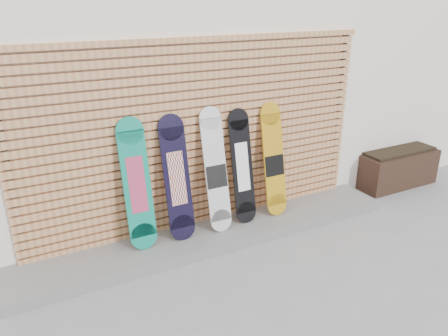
{
  "coord_description": "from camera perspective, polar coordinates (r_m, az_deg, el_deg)",
  "views": [
    {
      "loc": [
        -2.13,
        -3.37,
        2.7
      ],
      "look_at": [
        0.02,
        0.75,
        0.85
      ],
      "focal_mm": 35.0,
      "sensor_mm": 36.0,
      "label": 1
    }
  ],
  "objects": [
    {
      "name": "building",
      "position": [
        7.41,
        -6.81,
        14.58
      ],
      "size": [
        12.0,
        5.0,
        3.6
      ],
      "primitive_type": "cube",
      "color": "white",
      "rests_on": "ground"
    },
    {
      "name": "planter_box",
      "position": [
        7.07,
        21.5,
        0.11
      ],
      "size": [
        1.26,
        0.52,
        0.57
      ],
      "color": "black",
      "rests_on": "ground"
    },
    {
      "name": "snowboard_3",
      "position": [
        5.18,
        2.4,
        0.16
      ],
      "size": [
        0.27,
        0.3,
        1.37
      ],
      "color": "black",
      "rests_on": "concrete_step"
    },
    {
      "name": "snowboard_1",
      "position": [
        4.83,
        -6.18,
        -1.36
      ],
      "size": [
        0.3,
        0.32,
        1.4
      ],
      "color": "black",
      "rests_on": "concrete_step"
    },
    {
      "name": "concrete_step",
      "position": [
        5.22,
        -1.34,
        -8.66
      ],
      "size": [
        4.6,
        0.7,
        0.12
      ],
      "primitive_type": "cube",
      "color": "slate",
      "rests_on": "ground"
    },
    {
      "name": "snowboard_4",
      "position": [
        5.39,
        6.52,
        0.95
      ],
      "size": [
        0.28,
        0.31,
        1.39
      ],
      "color": "#BE8A14",
      "rests_on": "concrete_step"
    },
    {
      "name": "snowboard_0",
      "position": [
        4.7,
        -11.31,
        -2.15
      ],
      "size": [
        0.3,
        0.3,
        1.43
      ],
      "color": "#0D856B",
      "rests_on": "concrete_step"
    },
    {
      "name": "ground",
      "position": [
        4.81,
        3.99,
        -12.47
      ],
      "size": [
        80.0,
        80.0,
        0.0
      ],
      "primitive_type": "plane",
      "color": "gray",
      "rests_on": "ground"
    },
    {
      "name": "slat_wall",
      "position": [
        5.0,
        -2.94,
        4.31
      ],
      "size": [
        4.26,
        0.08,
        2.29
      ],
      "color": "#C17F50",
      "rests_on": "ground"
    },
    {
      "name": "snowboard_2",
      "position": [
        4.99,
        -1.08,
        -0.42
      ],
      "size": [
        0.27,
        0.35,
        1.43
      ],
      "color": "silver",
      "rests_on": "concrete_step"
    }
  ]
}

